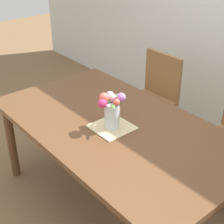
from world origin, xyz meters
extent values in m
plane|color=brown|center=(0.00, 0.00, 0.00)|extent=(12.00, 12.00, 0.00)
cube|color=brown|center=(0.00, 0.00, 0.71)|extent=(1.82, 1.03, 0.04)
cylinder|color=brown|center=(-0.83, -0.43, 0.34)|extent=(0.07, 0.07, 0.69)
cylinder|color=brown|center=(-0.83, 0.43, 0.34)|extent=(0.07, 0.07, 0.69)
cube|color=olive|center=(-0.45, 0.77, 0.46)|extent=(0.42, 0.42, 0.04)
cylinder|color=olive|center=(-0.27, 0.59, 0.22)|extent=(0.04, 0.04, 0.44)
cylinder|color=olive|center=(-0.63, 0.59, 0.22)|extent=(0.04, 0.04, 0.44)
cylinder|color=olive|center=(-0.27, 0.95, 0.22)|extent=(0.04, 0.04, 0.44)
cylinder|color=olive|center=(-0.63, 0.95, 0.22)|extent=(0.04, 0.04, 0.44)
cube|color=olive|center=(-0.45, 0.97, 0.69)|extent=(0.42, 0.04, 0.42)
cylinder|color=olive|center=(0.27, 0.59, 0.22)|extent=(0.04, 0.04, 0.44)
cylinder|color=olive|center=(0.27, 0.95, 0.22)|extent=(0.04, 0.04, 0.44)
cube|color=#CCB789|center=(0.02, -0.05, 0.73)|extent=(0.26, 0.26, 0.01)
cylinder|color=silver|center=(0.02, -0.05, 0.83)|extent=(0.10, 0.10, 0.18)
sphere|color=#E55B4C|center=(0.06, -0.04, 0.94)|extent=(0.04, 0.04, 0.04)
cylinder|color=#478438|center=(0.06, -0.04, 0.92)|extent=(0.01, 0.01, 0.03)
sphere|color=#D12D66|center=(0.02, -0.13, 0.94)|extent=(0.06, 0.06, 0.06)
cylinder|color=#478438|center=(0.02, -0.13, 0.92)|extent=(0.01, 0.01, 0.03)
sphere|color=#E55B4C|center=(0.00, -0.10, 0.96)|extent=(0.07, 0.07, 0.07)
cylinder|color=#478438|center=(0.00, -0.10, 0.93)|extent=(0.01, 0.01, 0.06)
sphere|color=#EA9EBC|center=(-0.03, -0.02, 0.94)|extent=(0.05, 0.05, 0.05)
cylinder|color=#478438|center=(-0.03, -0.02, 0.92)|extent=(0.01, 0.01, 0.04)
sphere|color=#B266C6|center=(0.05, 0.00, 0.95)|extent=(0.06, 0.06, 0.06)
cylinder|color=#478438|center=(0.05, 0.00, 0.93)|extent=(0.01, 0.01, 0.05)
sphere|color=#EA9EBC|center=(0.00, -0.03, 0.94)|extent=(0.06, 0.06, 0.06)
cylinder|color=#478438|center=(0.00, -0.03, 0.92)|extent=(0.01, 0.01, 0.04)
ellipsoid|color=#478438|center=(-0.02, 0.02, 0.93)|extent=(0.06, 0.07, 0.01)
ellipsoid|color=#478438|center=(0.00, -0.08, 0.92)|extent=(0.06, 0.07, 0.03)
ellipsoid|color=#478438|center=(0.08, -0.08, 0.93)|extent=(0.07, 0.06, 0.01)
camera|label=1|loc=(1.52, -1.29, 1.93)|focal=54.47mm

